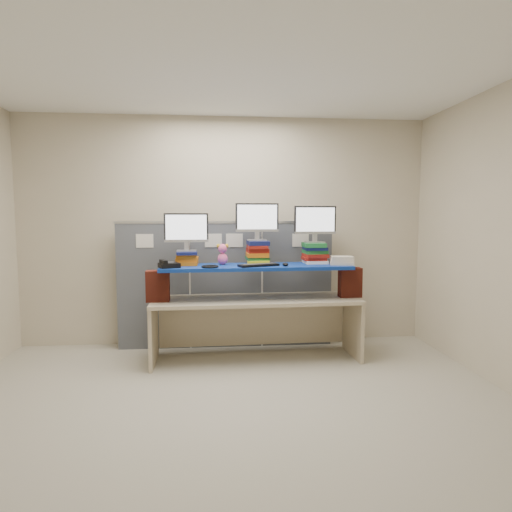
{
  "coord_description": "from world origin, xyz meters",
  "views": [
    {
      "loc": [
        -0.1,
        -3.34,
        1.59
      ],
      "look_at": [
        0.32,
        1.27,
        1.16
      ],
      "focal_mm": 30.0,
      "sensor_mm": 36.0,
      "label": 1
    }
  ],
  "objects": [
    {
      "name": "blue_board",
      "position": [
        0.32,
        1.27,
        1.04
      ],
      "size": [
        2.08,
        0.58,
        0.04
      ],
      "primitive_type": "cube",
      "rotation": [
        0.0,
        0.0,
        0.03
      ],
      "color": "navy",
      "rests_on": "brick_pier_left"
    },
    {
      "name": "cubicle_partition",
      "position": [
        -0.0,
        1.78,
        0.77
      ],
      "size": [
        2.6,
        0.06,
        1.53
      ],
      "color": "#4C515A",
      "rests_on": "ground"
    },
    {
      "name": "room",
      "position": [
        0.0,
        0.0,
        1.4
      ],
      "size": [
        5.0,
        4.0,
        2.8
      ],
      "color": "beige",
      "rests_on": "ground"
    },
    {
      "name": "monitor_right",
      "position": [
        1.0,
        1.41,
        1.52
      ],
      "size": [
        0.48,
        0.14,
        0.42
      ],
      "rotation": [
        0.0,
        0.0,
        0.03
      ],
      "color": "#A8A9AE",
      "rests_on": "book_stack_right"
    },
    {
      "name": "binder_stack",
      "position": [
        1.26,
        1.24,
        1.1
      ],
      "size": [
        0.29,
        0.25,
        0.09
      ],
      "rotation": [
        0.0,
        0.0,
        -0.19
      ],
      "color": "beige",
      "rests_on": "blue_board"
    },
    {
      "name": "book_stack_left",
      "position": [
        -0.44,
        1.37,
        1.13
      ],
      "size": [
        0.25,
        0.31,
        0.15
      ],
      "color": "#C76812",
      "rests_on": "blue_board"
    },
    {
      "name": "mouse",
      "position": [
        0.62,
        1.16,
        1.07
      ],
      "size": [
        0.07,
        0.12,
        0.04
      ],
      "primitive_type": "ellipsoid",
      "rotation": [
        0.0,
        0.0,
        0.1
      ],
      "color": "black",
      "rests_on": "blue_board"
    },
    {
      "name": "monitor_left",
      "position": [
        -0.44,
        1.37,
        1.44
      ],
      "size": [
        0.48,
        0.14,
        0.42
      ],
      "rotation": [
        0.0,
        0.0,
        0.03
      ],
      "color": "#A8A9AE",
      "rests_on": "book_stack_left"
    },
    {
      "name": "monitor_center",
      "position": [
        0.34,
        1.39,
        1.55
      ],
      "size": [
        0.48,
        0.14,
        0.42
      ],
      "rotation": [
        0.0,
        0.0,
        0.03
      ],
      "color": "#A8A9AE",
      "rests_on": "book_stack_center"
    },
    {
      "name": "headset",
      "position": [
        -0.18,
        1.1,
        1.07
      ],
      "size": [
        0.2,
        0.2,
        0.02
      ],
      "primitive_type": "torus",
      "rotation": [
        0.0,
        0.0,
        0.1
      ],
      "color": "black",
      "rests_on": "blue_board"
    },
    {
      "name": "brick_pier_right",
      "position": [
        1.37,
        1.26,
        0.85
      ],
      "size": [
        0.25,
        0.14,
        0.33
      ],
      "primitive_type": "cube",
      "rotation": [
        0.0,
        0.0,
        0.03
      ],
      "color": "maroon",
      "rests_on": "desk"
    },
    {
      "name": "desk",
      "position": [
        0.32,
        1.27,
        0.55
      ],
      "size": [
        2.28,
        0.73,
        0.69
      ],
      "rotation": [
        0.0,
        0.0,
        0.03
      ],
      "color": "beige",
      "rests_on": "ground"
    },
    {
      "name": "book_stack_center",
      "position": [
        0.34,
        1.39,
        1.19
      ],
      "size": [
        0.26,
        0.31,
        0.26
      ],
      "color": "#F7F621",
      "rests_on": "blue_board"
    },
    {
      "name": "keyboard",
      "position": [
        0.33,
        1.16,
        1.07
      ],
      "size": [
        0.46,
        0.29,
        0.03
      ],
      "rotation": [
        0.0,
        0.0,
        0.36
      ],
      "color": "black",
      "rests_on": "blue_board"
    },
    {
      "name": "plush_toy",
      "position": [
        -0.05,
        1.35,
        1.17
      ],
      "size": [
        0.14,
        0.1,
        0.23
      ],
      "rotation": [
        0.0,
        0.0,
        0.31
      ],
      "color": "pink",
      "rests_on": "blue_board"
    },
    {
      "name": "desk_phone",
      "position": [
        -0.61,
        1.13,
        1.09
      ],
      "size": [
        0.25,
        0.24,
        0.08
      ],
      "rotation": [
        0.0,
        0.0,
        0.38
      ],
      "color": "black",
      "rests_on": "blue_board"
    },
    {
      "name": "brick_pier_left",
      "position": [
        -0.73,
        1.19,
        0.85
      ],
      "size": [
        0.25,
        0.14,
        0.33
      ],
      "primitive_type": "cube",
      "rotation": [
        0.0,
        0.0,
        0.03
      ],
      "color": "maroon",
      "rests_on": "desk"
    },
    {
      "name": "book_stack_right",
      "position": [
        1.0,
        1.42,
        1.17
      ],
      "size": [
        0.27,
        0.31,
        0.23
      ],
      "color": "white",
      "rests_on": "blue_board"
    }
  ]
}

